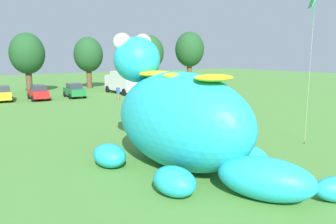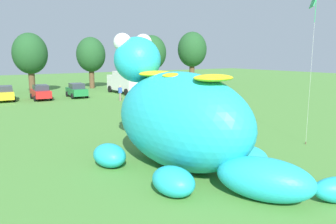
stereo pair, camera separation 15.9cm
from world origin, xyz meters
The scene contains 12 objects.
ground_plane centered at (0.00, 0.00, 0.00)m, with size 160.00×160.00×0.00m, color #4C8438.
giant_inflatable_creature centered at (-1.29, -0.30, 2.28)m, with size 7.13×11.86×6.24m.
car_yellow centered at (-4.73, 28.58, 0.86)m, with size 2.27×4.26×1.72m.
car_red centered at (-1.12, 27.60, 0.86)m, with size 2.11×4.19×1.72m.
car_green centered at (3.02, 27.41, 0.86)m, with size 2.12×4.19×1.72m.
box_truck centered at (9.72, 27.80, 1.60)m, with size 2.53×6.47×2.95m.
tree_centre_left centered at (-0.52, 35.05, 5.22)m, with size 4.50×4.50×7.98m.
tree_centre centered at (8.63, 37.06, 5.08)m, with size 4.38×4.38×7.77m.
tree_centre_right centered at (17.85, 34.39, 5.36)m, with size 4.61×4.61×8.19m.
tree_mid_right centered at (26.88, 35.55, 5.96)m, with size 5.14×5.14×9.12m.
spectator_near_inflatable centered at (6.12, 21.72, 0.85)m, with size 0.38×0.26×1.71m.
spectator_mid_field centered at (-0.62, 4.64, 0.85)m, with size 0.38×0.26×1.71m.
Camera 1 is at (-10.06, -12.25, 5.17)m, focal length 35.62 mm.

